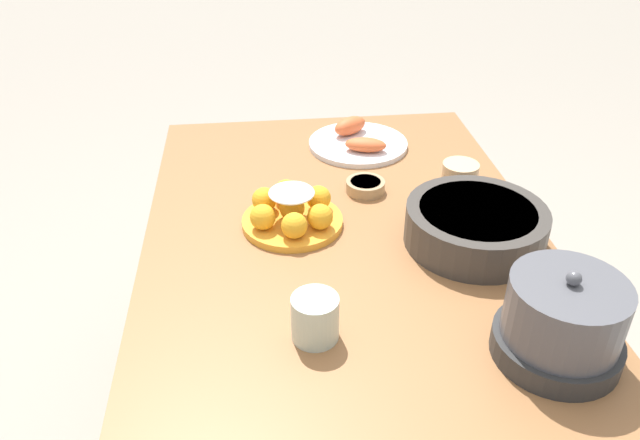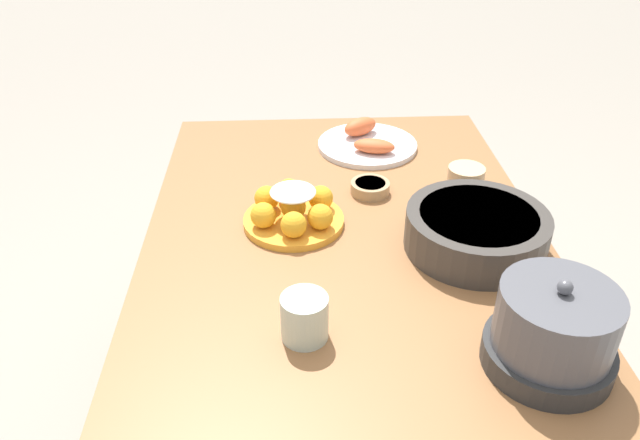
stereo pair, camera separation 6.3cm
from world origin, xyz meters
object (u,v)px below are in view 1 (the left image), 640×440
cake_plate (292,212)px  sauce_bowl (365,186)px  serving_bowl (476,225)px  warming_pot (562,322)px  cup_far (459,179)px  seafood_platter (358,141)px  dining_table (348,285)px  cup_near (315,318)px

cake_plate → sauce_bowl: bearing=124.4°
cake_plate → serving_bowl: 0.39m
serving_bowl → warming_pot: size_ratio=1.39×
cake_plate → cup_far: (-0.09, 0.40, 0.01)m
cup_far → seafood_platter: bearing=-145.3°
cake_plate → dining_table: bearing=47.9°
serving_bowl → cup_near: same height
sauce_bowl → cake_plate: bearing=-55.6°
sauce_bowl → seafood_platter: seafood_platter is taller
sauce_bowl → seafood_platter: (-0.25, 0.02, 0.00)m
sauce_bowl → cup_near: cup_near is taller
dining_table → cup_far: (-0.19, 0.29, 0.14)m
cake_plate → cup_far: 0.41m
cake_plate → serving_bowl: (0.11, 0.37, 0.01)m
cup_far → warming_pot: warming_pot is taller
serving_bowl → sauce_bowl: serving_bowl is taller
sauce_bowl → cup_near: size_ratio=1.12×
cake_plate → cup_near: 0.36m
serving_bowl → cup_near: 0.43m
seafood_platter → sauce_bowl: bearing=-5.0°
dining_table → cake_plate: 0.20m
dining_table → seafood_platter: 0.50m
cup_near → cup_far: cup_near is taller
cake_plate → seafood_platter: cake_plate is taller
warming_pot → seafood_platter: bearing=-166.5°
dining_table → cake_plate: bearing=-132.1°
serving_bowl → cup_far: bearing=172.1°
sauce_bowl → warming_pot: warming_pot is taller
seafood_platter → cup_far: 0.34m
serving_bowl → seafood_platter: size_ratio=1.09×
seafood_platter → serving_bowl: bearing=18.9°
sauce_bowl → warming_pot: bearing=20.9°
serving_bowl → sauce_bowl: bearing=-141.7°
sauce_bowl → serving_bowl: bearing=38.3°
cake_plate → serving_bowl: cake_plate is taller
seafood_platter → dining_table: bearing=-11.4°
cake_plate → sauce_bowl: (-0.13, 0.18, -0.02)m
sauce_bowl → seafood_platter: size_ratio=0.35×
dining_table → seafood_platter: seafood_platter is taller
serving_bowl → seafood_platter: 0.51m
cake_plate → serving_bowl: size_ratio=0.76×
sauce_bowl → cup_far: (0.03, 0.22, 0.02)m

